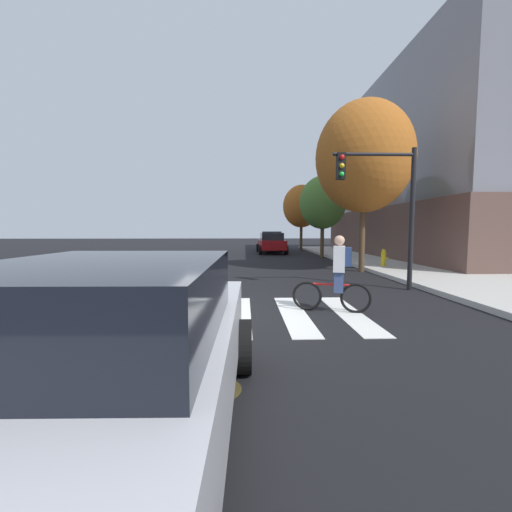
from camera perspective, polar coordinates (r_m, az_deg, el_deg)
ground_plane at (r=7.07m, az=-3.43°, el=-10.24°), size 120.00×120.00×0.00m
crosswalk_stripes at (r=7.11m, az=-8.12°, el=-10.15°), size 6.56×3.26×0.01m
manhole_cover at (r=4.02m, az=-7.44°, el=-22.17°), size 0.64×0.64×0.01m
sedan_near at (r=2.90m, az=-23.53°, el=-15.82°), size 2.24×4.64×1.59m
sedan_mid at (r=25.10m, az=2.71°, el=2.35°), size 2.20×4.57×1.57m
sedan_far at (r=29.90m, az=2.76°, el=2.80°), size 2.48×4.88×1.65m
cyclist at (r=7.33m, az=14.06°, el=-3.11°), size 1.65×0.55×1.69m
traffic_light_near at (r=10.43m, az=21.70°, el=10.08°), size 2.47×0.28×4.20m
fire_hydrant at (r=16.07m, az=21.44°, el=-0.25°), size 0.33×0.22×0.78m
street_tree_near at (r=15.00m, az=18.43°, el=16.11°), size 4.04×4.04×7.18m
street_tree_mid at (r=21.54m, az=11.62°, el=9.15°), size 2.95×2.95×5.25m
street_tree_far at (r=28.61m, az=7.97°, el=8.62°), size 3.18×3.18×5.65m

